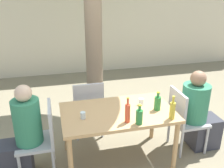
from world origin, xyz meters
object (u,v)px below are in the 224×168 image
Objects in this scene: patio_chair_2 at (88,106)px; green_bottle_1 at (157,103)px; person_seated_0 at (21,138)px; soda_bottle_3 at (128,113)px; person_seated_1 at (199,114)px; drinking_glass_0 at (83,115)px; drinking_glass_1 at (141,102)px; patio_chair_1 at (184,117)px; green_bottle_2 at (139,116)px; oil_cruet_0 at (172,110)px; dining_table_front at (118,117)px; patio_chair_0 at (42,136)px.

patio_chair_2 is 1.12m from green_bottle_1.
soda_bottle_3 is at bearing 77.03° from person_seated_0.
person_seated_1 is 1.21m from soda_bottle_3.
green_bottle_1 is at bearing 23.36° from soda_bottle_3.
patio_chair_2 is 10.98× the size of drinking_glass_0.
person_seated_0 is 1.55m from drinking_glass_1.
drinking_glass_1 reaches higher than drinking_glass_0.
patio_chair_1 is at bearing -9.73° from drinking_glass_1.
green_bottle_2 is at bearing 109.00° from person_seated_1.
patio_chair_2 is at bearing 136.33° from green_bottle_1.
patio_chair_2 reaches higher than drinking_glass_0.
person_seated_0 is at bearing 167.03° from soda_bottle_3.
drinking_glass_0 is (-1.62, -0.08, 0.24)m from person_seated_1.
patio_chair_2 is (-1.22, 0.66, 0.00)m from patio_chair_1.
soda_bottle_3 is at bearing 174.18° from oil_cruet_0.
green_bottle_2 is (-1.02, -0.35, 0.29)m from person_seated_1.
oil_cruet_0 is 0.49m from drinking_glass_1.
person_seated_0 is at bearing 90.00° from person_seated_1.
soda_bottle_3 reaches higher than dining_table_front.
drinking_glass_0 is (-1.02, 0.26, -0.07)m from oil_cruet_0.
soda_bottle_3 reaches higher than green_bottle_2.
oil_cruet_0 is at bearing 2.23° from green_bottle_2.
oil_cruet_0 is at bearing -30.37° from dining_table_front.
drinking_glass_1 is at bearing 117.18° from oil_cruet_0.
patio_chair_1 is 0.91m from green_bottle_2.
patio_chair_2 is 2.90× the size of soda_bottle_3.
soda_bottle_3 reaches higher than patio_chair_0.
oil_cruet_0 is at bearing 79.17° from person_seated_0.
patio_chair_2 reaches higher than dining_table_front.
person_seated_1 reaches higher than patio_chair_0.
drinking_glass_1 is at bearing 80.27° from patio_chair_1.
oil_cruet_0 is at bearing -62.82° from drinking_glass_1.
person_seated_1 is 0.75m from green_bottle_1.
green_bottle_1 reaches higher than green_bottle_2.
dining_table_front is 0.38m from drinking_glass_1.
soda_bottle_3 reaches higher than green_bottle_1.
patio_chair_2 is 1.04m from soda_bottle_3.
person_seated_0 reaches higher than drinking_glass_1.
dining_table_front is 1.18m from person_seated_1.
green_bottle_2 reaches higher than dining_table_front.
drinking_glass_0 is 0.81m from drinking_glass_1.
oil_cruet_0 reaches higher than green_bottle_1.
person_seated_0 is 2.35m from person_seated_1.
green_bottle_1 is 1.02× the size of green_bottle_2.
dining_table_front is at bearing 149.63° from oil_cruet_0.
patio_chair_0 is 3.10× the size of oil_cruet_0.
oil_cruet_0 is 0.94× the size of soda_bottle_3.
oil_cruet_0 reaches higher than patio_chair_0.
person_seated_0 reaches higher than person_seated_1.
drinking_glass_1 is (-0.59, 0.10, 0.26)m from patio_chair_1.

